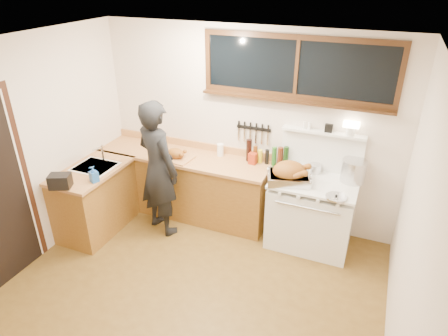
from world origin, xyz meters
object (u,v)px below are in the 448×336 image
at_px(vintage_stove, 311,211).
at_px(cutting_board, 176,155).
at_px(roast_turkey, 289,174).
at_px(man, 158,169).

bearing_deg(vintage_stove, cutting_board, -176.98).
height_order(vintage_stove, roast_turkey, vintage_stove).
relative_size(man, cutting_board, 3.84).
bearing_deg(cutting_board, roast_turkey, -1.56).
bearing_deg(cutting_board, man, -100.11).
relative_size(vintage_stove, man, 0.88).
xyz_separation_m(vintage_stove, cutting_board, (-1.84, -0.10, 0.49)).
height_order(cutting_board, roast_turkey, roast_turkey).
bearing_deg(man, roast_turkey, 11.13).
bearing_deg(man, cutting_board, 79.89).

